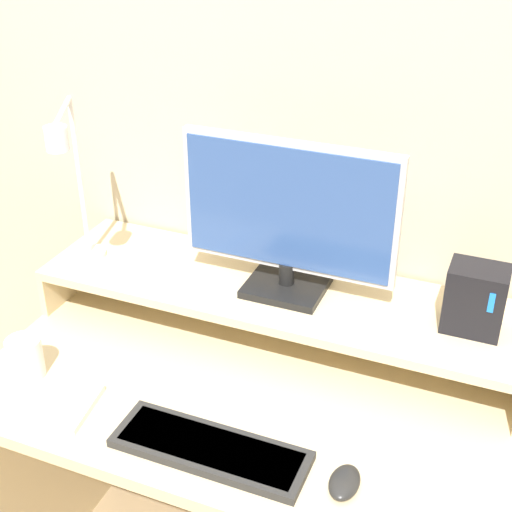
{
  "coord_description": "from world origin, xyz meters",
  "views": [
    {
      "loc": [
        0.49,
        -0.79,
        1.74
      ],
      "look_at": [
        0.01,
        0.39,
        1.02
      ],
      "focal_mm": 50.0,
      "sensor_mm": 36.0,
      "label": 1
    }
  ],
  "objects_px": {
    "remote_control": "(82,408)",
    "mouse": "(344,482)",
    "router_dock": "(475,299)",
    "monitor": "(288,217)",
    "desk_lamp": "(72,181)",
    "keyboard": "(210,449)",
    "mug": "(25,358)"
  },
  "relations": [
    {
      "from": "mouse",
      "to": "remote_control",
      "type": "bearing_deg",
      "value": -179.08
    },
    {
      "from": "monitor",
      "to": "router_dock",
      "type": "bearing_deg",
      "value": 0.32
    },
    {
      "from": "desk_lamp",
      "to": "mug",
      "type": "bearing_deg",
      "value": -90.07
    },
    {
      "from": "mouse",
      "to": "mug",
      "type": "xyz_separation_m",
      "value": [
        -0.74,
        0.05,
        0.03
      ]
    },
    {
      "from": "router_dock",
      "to": "mug",
      "type": "bearing_deg",
      "value": -157.64
    },
    {
      "from": "router_dock",
      "to": "mug",
      "type": "distance_m",
      "value": 0.98
    },
    {
      "from": "monitor",
      "to": "remote_control",
      "type": "bearing_deg",
      "value": -124.92
    },
    {
      "from": "remote_control",
      "to": "mouse",
      "type": "bearing_deg",
      "value": 0.92
    },
    {
      "from": "desk_lamp",
      "to": "router_dock",
      "type": "bearing_deg",
      "value": 7.82
    },
    {
      "from": "monitor",
      "to": "desk_lamp",
      "type": "xyz_separation_m",
      "value": [
        -0.47,
        -0.12,
        0.05
      ]
    },
    {
      "from": "monitor",
      "to": "mouse",
      "type": "relative_size",
      "value": 5.57
    },
    {
      "from": "desk_lamp",
      "to": "router_dock",
      "type": "distance_m",
      "value": 0.92
    },
    {
      "from": "router_dock",
      "to": "remote_control",
      "type": "height_order",
      "value": "router_dock"
    },
    {
      "from": "router_dock",
      "to": "keyboard",
      "type": "height_order",
      "value": "router_dock"
    },
    {
      "from": "monitor",
      "to": "router_dock",
      "type": "xyz_separation_m",
      "value": [
        0.42,
        0.0,
        -0.11
      ]
    },
    {
      "from": "remote_control",
      "to": "keyboard",
      "type": "bearing_deg",
      "value": -0.99
    },
    {
      "from": "router_dock",
      "to": "monitor",
      "type": "bearing_deg",
      "value": -179.68
    },
    {
      "from": "mug",
      "to": "monitor",
      "type": "bearing_deg",
      "value": 37.56
    },
    {
      "from": "mouse",
      "to": "remote_control",
      "type": "relative_size",
      "value": 0.6
    },
    {
      "from": "desk_lamp",
      "to": "keyboard",
      "type": "distance_m",
      "value": 0.67
    },
    {
      "from": "keyboard",
      "to": "remote_control",
      "type": "distance_m",
      "value": 0.3
    },
    {
      "from": "keyboard",
      "to": "mug",
      "type": "bearing_deg",
      "value": 172.66
    },
    {
      "from": "keyboard",
      "to": "mug",
      "type": "xyz_separation_m",
      "value": [
        -0.48,
        0.06,
        0.04
      ]
    },
    {
      "from": "desk_lamp",
      "to": "mug",
      "type": "relative_size",
      "value": 4.44
    },
    {
      "from": "keyboard",
      "to": "mouse",
      "type": "relative_size",
      "value": 4.35
    },
    {
      "from": "monitor",
      "to": "keyboard",
      "type": "relative_size",
      "value": 1.28
    },
    {
      "from": "keyboard",
      "to": "mouse",
      "type": "xyz_separation_m",
      "value": [
        0.26,
        0.01,
        0.0
      ]
    },
    {
      "from": "desk_lamp",
      "to": "keyboard",
      "type": "relative_size",
      "value": 1.07
    },
    {
      "from": "mouse",
      "to": "mug",
      "type": "height_order",
      "value": "mug"
    },
    {
      "from": "monitor",
      "to": "keyboard",
      "type": "bearing_deg",
      "value": -89.55
    },
    {
      "from": "monitor",
      "to": "mouse",
      "type": "xyz_separation_m",
      "value": [
        0.27,
        -0.41,
        -0.3
      ]
    },
    {
      "from": "keyboard",
      "to": "desk_lamp",
      "type": "bearing_deg",
      "value": 147.34
    }
  ]
}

